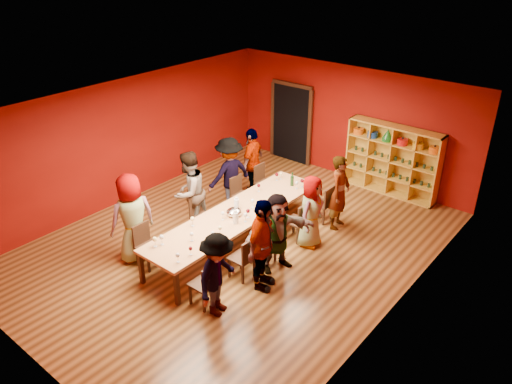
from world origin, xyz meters
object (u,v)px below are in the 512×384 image
(chair_person_right_1, at_px, (245,256))
(person_right_2, at_px, (277,232))
(person_left_3, at_px, (229,174))
(person_right_1, at_px, (262,245))
(person_left_4, at_px, (252,162))
(chair_person_right_0, at_px, (206,282))
(person_right_0, at_px, (218,275))
(chair_person_right_4, at_px, (325,202))
(wine_bottle, at_px, (292,180))
(person_left_2, at_px, (189,192))
(chair_person_left_3, at_px, (239,192))
(chair_person_left_0, at_px, (146,243))
(person_left_0, at_px, (132,218))
(spittoon_bowl, at_px, (234,212))
(person_right_4, at_px, (340,192))
(chair_person_left_4, at_px, (263,180))
(chair_person_left_2, at_px, (200,214))
(shelving_unit, at_px, (393,157))
(person_right_3, at_px, (311,212))
(tasting_table, at_px, (237,215))
(chair_person_right_3, at_px, (299,220))

(chair_person_right_1, xyz_separation_m, person_right_2, (0.25, 0.67, 0.32))
(person_left_3, bearing_deg, person_right_1, 65.22)
(person_left_4, height_order, person_right_2, person_left_4)
(chair_person_right_0, bearing_deg, person_right_0, 0.00)
(chair_person_right_4, bearing_deg, wine_bottle, -165.34)
(person_left_2, relative_size, chair_person_left_3, 2.09)
(chair_person_right_0, relative_size, wine_bottle, 2.70)
(chair_person_left_0, xyz_separation_m, person_left_0, (-0.33, 0.00, 0.44))
(person_left_2, bearing_deg, spittoon_bowl, 83.96)
(person_right_0, relative_size, person_right_4, 0.92)
(chair_person_left_4, relative_size, chair_person_right_0, 1.00)
(chair_person_right_4, bearing_deg, person_left_4, 179.74)
(chair_person_left_2, bearing_deg, wine_bottle, 62.46)
(shelving_unit, xyz_separation_m, person_right_0, (-0.20, -6.16, -0.19))
(shelving_unit, xyz_separation_m, chair_person_left_0, (-2.31, -6.02, -0.49))
(person_left_0, height_order, person_right_1, person_left_0)
(person_left_4, height_order, person_right_3, person_left_4)
(person_left_2, bearing_deg, chair_person_left_2, 79.79)
(person_left_3, xyz_separation_m, spittoon_bowl, (1.23, -1.22, -0.07))
(chair_person_left_0, height_order, chair_person_left_3, same)
(chair_person_left_4, xyz_separation_m, person_left_4, (-0.34, 0.00, 0.39))
(person_left_4, relative_size, person_right_0, 1.12)
(tasting_table, distance_m, person_left_4, 2.36)
(chair_person_right_1, height_order, person_right_1, person_right_1)
(chair_person_left_0, bearing_deg, person_right_1, 21.66)
(person_left_0, xyz_separation_m, person_left_3, (0.03, 2.82, -0.04))
(tasting_table, relative_size, person_right_4, 2.62)
(person_left_0, bearing_deg, chair_person_right_0, 101.26)
(person_left_0, distance_m, spittoon_bowl, 2.03)
(chair_person_right_3, distance_m, spittoon_bowl, 1.44)
(chair_person_left_0, xyz_separation_m, chair_person_left_4, (0.00, 3.70, 0.00))
(person_left_2, bearing_deg, chair_person_right_4, 125.67)
(wine_bottle, bearing_deg, chair_person_right_4, 14.66)
(person_left_3, xyz_separation_m, chair_person_right_4, (2.13, 0.87, -0.40))
(spittoon_bowl, bearing_deg, chair_person_right_3, 50.23)
(person_left_4, distance_m, spittoon_bowl, 2.46)
(person_right_2, distance_m, person_right_3, 1.12)
(chair_person_right_0, xyz_separation_m, chair_person_right_4, (0.00, 3.84, 0.00))
(shelving_unit, distance_m, person_right_2, 4.47)
(person_left_3, height_order, chair_person_right_3, person_left_3)
(chair_person_right_1, relative_size, chair_person_right_3, 1.00)
(person_right_3, bearing_deg, wine_bottle, 43.04)
(chair_person_right_1, bearing_deg, person_left_2, 163.73)
(person_left_2, xyz_separation_m, wine_bottle, (1.33, 1.98, -0.05))
(tasting_table, relative_size, chair_person_left_2, 5.06)
(chair_person_right_3, xyz_separation_m, person_right_3, (0.29, 0.00, 0.30))
(person_right_2, bearing_deg, person_left_0, 144.86)
(tasting_table, distance_m, person_right_3, 1.54)
(person_left_4, bearing_deg, chair_person_right_3, 48.80)
(chair_person_right_1, bearing_deg, chair_person_left_0, -154.04)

